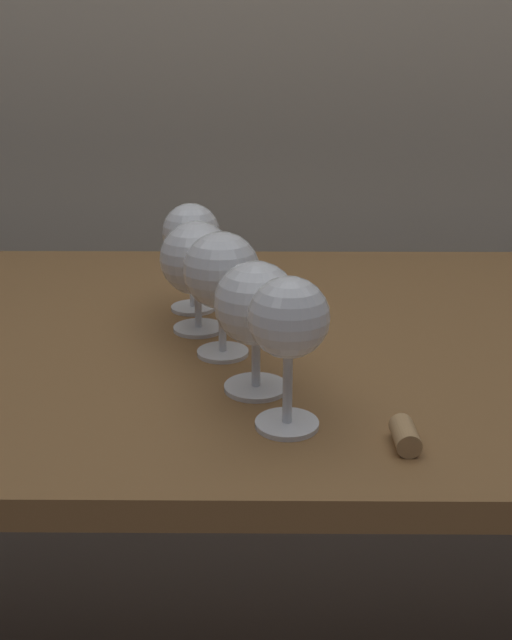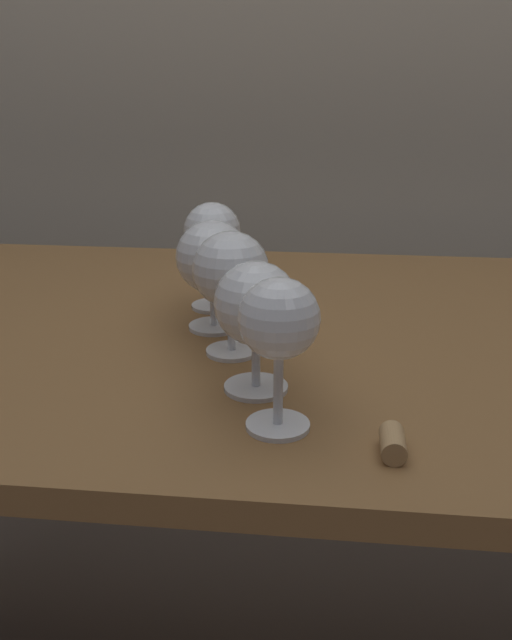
% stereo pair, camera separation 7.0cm
% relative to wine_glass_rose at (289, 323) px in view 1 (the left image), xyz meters
% --- Properties ---
extents(dining_table, '(1.52, 0.78, 0.78)m').
position_rel_wine_glass_rose_xyz_m(dining_table, '(-0.03, 0.27, -0.20)').
color(dining_table, brown).
rests_on(dining_table, ground_plane).
extents(wine_glass_rose, '(0.07, 0.07, 0.14)m').
position_rel_wine_glass_rose_xyz_m(wine_glass_rose, '(0.00, 0.00, 0.00)').
color(wine_glass_rose, white).
rests_on(wine_glass_rose, dining_table).
extents(wine_glass_white, '(0.08, 0.08, 0.14)m').
position_rel_wine_glass_rose_xyz_m(wine_glass_white, '(-0.03, 0.08, -0.01)').
color(wine_glass_white, white).
rests_on(wine_glass_white, dining_table).
extents(wine_glass_pinot, '(0.09, 0.09, 0.14)m').
position_rel_wine_glass_rose_xyz_m(wine_glass_pinot, '(-0.07, 0.17, -0.00)').
color(wine_glass_pinot, white).
rests_on(wine_glass_pinot, dining_table).
extents(wine_glass_port, '(0.09, 0.09, 0.14)m').
position_rel_wine_glass_rose_xyz_m(wine_glass_port, '(-0.10, 0.25, -0.01)').
color(wine_glass_port, white).
rests_on(wine_glass_port, dining_table).
extents(wine_glass_amber, '(0.08, 0.08, 0.15)m').
position_rel_wine_glass_rose_xyz_m(wine_glass_amber, '(-0.12, 0.33, 0.00)').
color(wine_glass_amber, white).
rests_on(wine_glass_amber, dining_table).
extents(cork, '(0.02, 0.04, 0.02)m').
position_rel_wine_glass_rose_xyz_m(cork, '(0.10, -0.04, -0.09)').
color(cork, tan).
rests_on(cork, dining_table).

